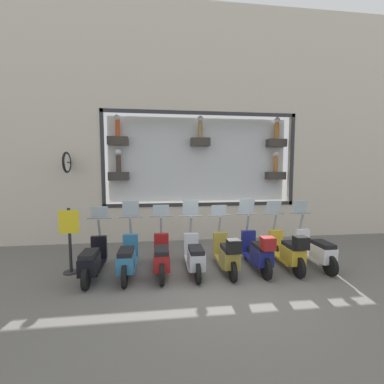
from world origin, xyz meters
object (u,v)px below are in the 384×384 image
object	(u,v)px
scooter_yellow_1	(288,251)
shop_sign_post	(70,238)
scooter_olive_3	(227,254)
scooter_navy_2	(258,252)
scooter_silver_4	(194,256)
scooter_teal_6	(128,258)
scooter_white_0	(316,250)
scooter_black_7	(93,260)
scooter_red_5	(162,257)

from	to	relation	value
scooter_yellow_1	shop_sign_post	size ratio (longest dim) A/B	1.15
scooter_yellow_1	scooter_olive_3	distance (m)	1.55
scooter_yellow_1	scooter_navy_2	xyz separation A→B (m)	(0.00, 0.78, 0.01)
scooter_yellow_1	scooter_navy_2	size ratio (longest dim) A/B	1.00
scooter_silver_4	scooter_teal_6	size ratio (longest dim) A/B	1.00
scooter_silver_4	shop_sign_post	xyz separation A→B (m)	(0.37, 2.93, 0.42)
scooter_white_0	scooter_olive_3	world-z (taller)	scooter_white_0
scooter_navy_2	scooter_black_7	world-z (taller)	scooter_navy_2
scooter_white_0	scooter_teal_6	distance (m)	4.66
scooter_olive_3	scooter_red_5	world-z (taller)	scooter_red_5
scooter_yellow_1	scooter_red_5	xyz separation A→B (m)	(0.06, 3.11, -0.04)
scooter_silver_4	shop_sign_post	size ratio (longest dim) A/B	1.14
scooter_red_5	scooter_black_7	size ratio (longest dim) A/B	1.00
scooter_red_5	scooter_silver_4	bearing A→B (deg)	-89.96
scooter_yellow_1	scooter_navy_2	world-z (taller)	scooter_navy_2
scooter_teal_6	shop_sign_post	bearing A→B (deg)	74.94
scooter_white_0	scooter_yellow_1	xyz separation A→B (m)	(-0.06, 0.78, 0.04)
scooter_yellow_1	scooter_silver_4	xyz separation A→B (m)	(0.06, 2.33, -0.05)
scooter_olive_3	shop_sign_post	size ratio (longest dim) A/B	1.14
scooter_yellow_1	scooter_silver_4	bearing A→B (deg)	88.47
scooter_silver_4	scooter_olive_3	bearing A→B (deg)	-95.06
scooter_olive_3	scooter_silver_4	xyz separation A→B (m)	(0.07, 0.78, -0.04)
scooter_white_0	scooter_olive_3	distance (m)	2.33
scooter_olive_3	scooter_silver_4	world-z (taller)	scooter_silver_4
scooter_teal_6	scooter_white_0	bearing A→B (deg)	-90.03
scooter_silver_4	scooter_red_5	world-z (taller)	scooter_silver_4
scooter_silver_4	scooter_red_5	distance (m)	0.78
scooter_white_0	scooter_yellow_1	distance (m)	0.78
scooter_yellow_1	scooter_teal_6	size ratio (longest dim) A/B	1.00
scooter_navy_2	scooter_black_7	bearing A→B (deg)	89.20
scooter_black_7	scooter_teal_6	bearing A→B (deg)	-89.53
scooter_black_7	shop_sign_post	world-z (taller)	shop_sign_post
scooter_navy_2	scooter_red_5	xyz separation A→B (m)	(0.06, 2.33, -0.05)
scooter_yellow_1	scooter_red_5	bearing A→B (deg)	88.86
scooter_white_0	scooter_teal_6	bearing A→B (deg)	89.97
scooter_red_5	scooter_teal_6	world-z (taller)	scooter_teal_6
scooter_silver_4	scooter_teal_6	world-z (taller)	scooter_silver_4
scooter_olive_3	scooter_silver_4	size ratio (longest dim) A/B	1.00
scooter_silver_4	shop_sign_post	world-z (taller)	scooter_silver_4
scooter_teal_6	scooter_red_5	bearing A→B (deg)	-90.24
scooter_red_5	scooter_black_7	bearing A→B (deg)	90.11
shop_sign_post	scooter_olive_3	bearing A→B (deg)	-96.80
scooter_yellow_1	scooter_teal_6	bearing A→B (deg)	89.04
scooter_yellow_1	scooter_olive_3	bearing A→B (deg)	90.25
scooter_yellow_1	scooter_navy_2	distance (m)	0.78
scooter_yellow_1	scooter_black_7	size ratio (longest dim) A/B	1.00
scooter_white_0	scooter_silver_4	xyz separation A→B (m)	(-0.00, 3.11, -0.01)
scooter_teal_6	scooter_black_7	bearing A→B (deg)	90.47
scooter_navy_2	shop_sign_post	distance (m)	4.52
scooter_navy_2	shop_sign_post	size ratio (longest dim) A/B	1.15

